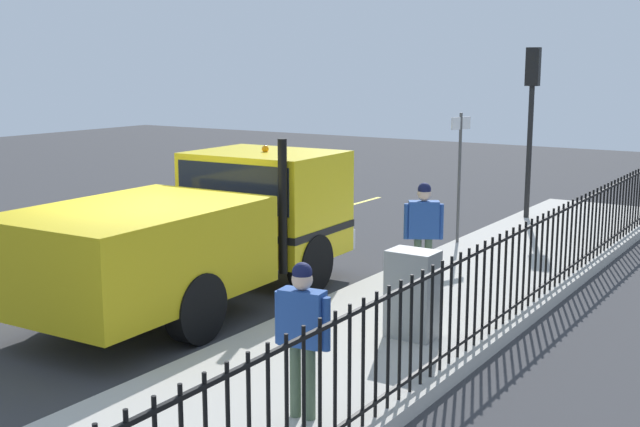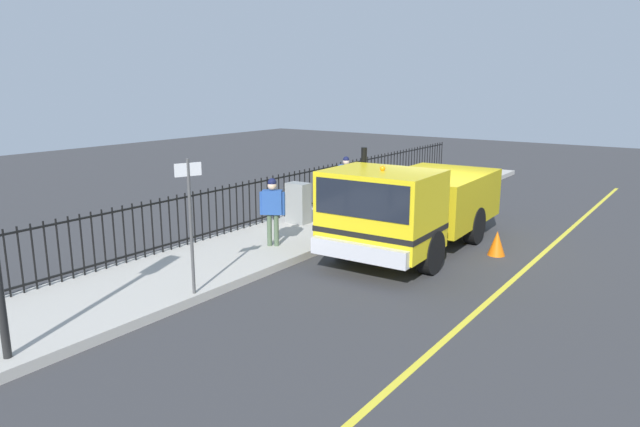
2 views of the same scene
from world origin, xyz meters
TOP-DOWN VIEW (x-y plane):
  - ground_plane at (0.00, 0.00)m, footprint 56.36×56.36m
  - sidewalk_slab at (3.42, 0.00)m, footprint 2.94×25.62m
  - lane_marking at (-2.46, 0.00)m, footprint 0.12×23.06m
  - work_truck at (0.27, 1.18)m, footprint 2.58×6.10m
  - worker_standing at (2.96, 3.14)m, footprint 0.55×0.42m
  - pedestrian_distant at (4.12, -1.93)m, footprint 0.59×0.26m
  - iron_fence at (4.72, -0.00)m, footprint 0.04×21.81m
  - utility_cabinet at (3.91, 0.88)m, footprint 0.62×0.43m
  - traffic_cone at (-1.57, 0.19)m, footprint 0.42×0.42m
  - street_sign at (2.08, 6.51)m, footprint 0.21×0.48m

SIDE VIEW (x-z plane):
  - ground_plane at x=0.00m, z-range 0.00..0.00m
  - lane_marking at x=-2.46m, z-range 0.00..0.01m
  - sidewalk_slab at x=3.42m, z-range 0.00..0.18m
  - traffic_cone at x=-1.57m, z-range 0.00..0.60m
  - utility_cabinet at x=3.91m, z-range 0.18..1.32m
  - iron_fence at x=4.72m, z-range 0.19..1.49m
  - pedestrian_distant at x=4.12m, z-range 0.36..1.95m
  - worker_standing at x=2.96m, z-range 0.37..2.03m
  - work_truck at x=0.27m, z-range -0.04..2.51m
  - street_sign at x=2.08m, z-range 0.48..3.04m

